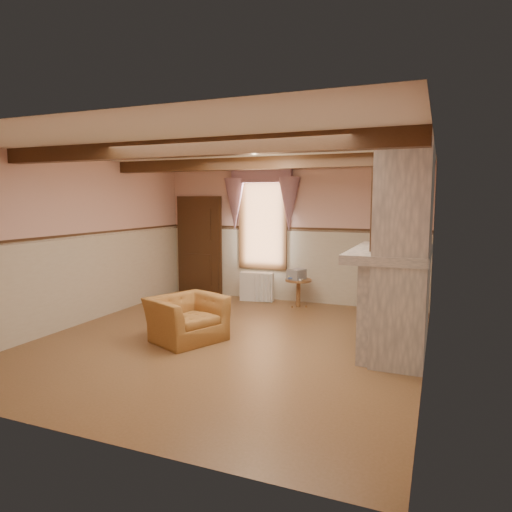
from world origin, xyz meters
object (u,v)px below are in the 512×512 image
at_px(radiator, 257,287).
at_px(side_table, 298,293).
at_px(bowl, 390,247).
at_px(oil_lamp, 395,236).
at_px(mantel_clock, 396,238).
at_px(armchair, 187,319).

bearing_deg(radiator, side_table, -18.29).
distance_m(bowl, oil_lamp, 0.62).
bearing_deg(oil_lamp, mantel_clock, 90.00).
bearing_deg(armchair, radiator, 25.12).
height_order(side_table, oil_lamp, oil_lamp).
distance_m(armchair, oil_lamp, 3.32).
relative_size(radiator, bowl, 1.98).
distance_m(radiator, oil_lamp, 3.56).
bearing_deg(side_table, armchair, -108.96).
bearing_deg(side_table, bowl, -47.80).
xyz_separation_m(radiator, oil_lamp, (2.87, -1.69, 1.26)).
bearing_deg(bowl, armchair, -168.31).
relative_size(armchair, side_table, 1.85).
bearing_deg(radiator, oil_lamp, -37.80).
relative_size(side_table, radiator, 0.79).
xyz_separation_m(bowl, mantel_clock, (0.00, 0.83, 0.06)).
bearing_deg(oil_lamp, side_table, 141.85).
distance_m(armchair, side_table, 2.86).
relative_size(side_table, oil_lamp, 1.96).
bearing_deg(bowl, radiator, 141.33).
bearing_deg(radiator, mantel_clock, -34.39).
bearing_deg(armchair, mantel_clock, -38.91).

